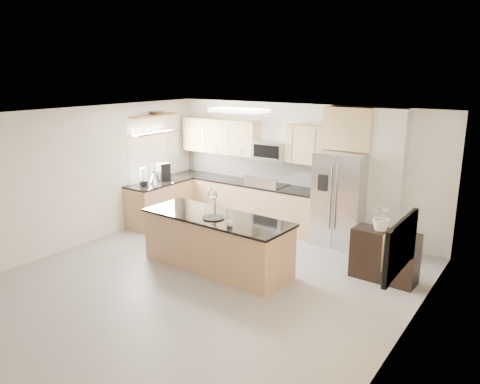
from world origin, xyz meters
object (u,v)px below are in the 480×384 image
Objects in this scene: blender at (143,178)px; kettle at (153,178)px; island at (217,242)px; bowl at (156,112)px; microwave at (271,151)px; refrigerator at (341,199)px; range at (267,206)px; flower_vase at (383,210)px; cup at (229,223)px; coffee_maker at (163,172)px; credenza at (385,256)px; television at (391,244)px; platter at (213,218)px.

blender reaches higher than kettle.
bowl reaches higher than island.
refrigerator is at bearing -5.86° from microwave.
island is at bearing -80.00° from range.
blender is at bearing -175.94° from flower_vase.
coffee_maker is at bearing 150.65° from cup.
microwave is 1.96× the size of bowl.
flower_vase is at bearing -3.13° from coffee_maker.
range is 3.08m from bowl.
island is 9.32× the size of kettle.
bowl reaches higher than flower_vase.
credenza is at bearing -3.25° from bowl.
bowl is at bearing 151.59° from cup.
television is at bearing -42.75° from microwave.
range is 2.94× the size of blender.
kettle is 0.39m from coffee_maker.
kettle is at bearing 160.20° from island.
platter is (0.44, -2.40, 0.44)m from range.
bowl is at bearing 119.48° from kettle.
credenza is at bearing 3.96° from blender.
cup is 0.30× the size of platter.
microwave is 0.71× the size of television.
credenza is 5.51m from bowl.
cup is at bearing -19.72° from blender.
cup reaches higher than platter.
blender is at bearing 160.28° from cup.
cup is 0.28× the size of blender.
island reaches higher than blender.
bowl is (-0.23, 0.40, 1.34)m from kettle.
bowl is 0.36× the size of television.
refrigerator is 2.66m from platter.
cup is 3.84m from bowl.
bowl is at bearing 176.74° from flower_vase.
island reaches higher than kettle.
credenza is at bearing 26.79° from platter.
bowl reaches higher than microwave.
island is (-1.26, -2.23, -0.44)m from refrigerator.
platter is at bearing -30.72° from coffee_maker.
television is (3.07, -0.72, 0.44)m from platter.
bowl reaches higher than television.
cup is at bearing -29.13° from island.
cup is at bearing -20.82° from platter.
kettle is (-2.46, 1.13, 0.13)m from platter.
blender is 5.82m from television.
kettle is at bearing -161.52° from refrigerator.
kettle is 5.84m from television.
blender is 1.45m from bowl.
coffee_maker is at bearing -7.46° from bowl.
television is (0.63, -1.95, 0.94)m from credenza.
blender is (-3.73, -1.47, 0.20)m from refrigerator.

